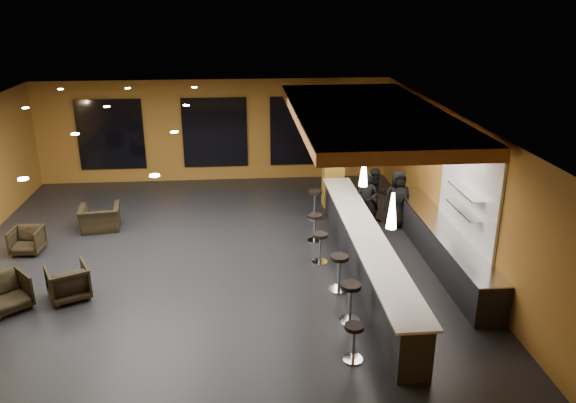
{
  "coord_description": "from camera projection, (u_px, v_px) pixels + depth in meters",
  "views": [
    {
      "loc": [
        0.86,
        -12.56,
        6.14
      ],
      "look_at": [
        2.0,
        0.5,
        1.3
      ],
      "focal_mm": 35.0,
      "sensor_mm": 36.0,
      "label": 1
    }
  ],
  "objects": [
    {
      "name": "floor",
      "position": [
        209.0,
        262.0,
        13.81
      ],
      "size": [
        12.0,
        13.0,
        0.1
      ],
      "primitive_type": "cube",
      "color": "black",
      "rests_on": "ground"
    },
    {
      "name": "ceiling",
      "position": [
        201.0,
        118.0,
        12.56
      ],
      "size": [
        12.0,
        13.0,
        0.1
      ],
      "primitive_type": "cube",
      "color": "black"
    },
    {
      "name": "wall_back",
      "position": [
        215.0,
        131.0,
        19.31
      ],
      "size": [
        12.0,
        0.1,
        3.5
      ],
      "primitive_type": "cube",
      "color": "#956221",
      "rests_on": "floor"
    },
    {
      "name": "wall_front",
      "position": [
        179.0,
        365.0,
        7.07
      ],
      "size": [
        12.0,
        0.1,
        3.5
      ],
      "primitive_type": "cube",
      "color": "#956221",
      "rests_on": "floor"
    },
    {
      "name": "wall_right",
      "position": [
        455.0,
        186.0,
        13.68
      ],
      "size": [
        0.1,
        13.0,
        3.5
      ],
      "primitive_type": "cube",
      "color": "#956221",
      "rests_on": "floor"
    },
    {
      "name": "wood_soffit",
      "position": [
        367.0,
        114.0,
        13.89
      ],
      "size": [
        3.6,
        8.0,
        0.28
      ],
      "primitive_type": "cube",
      "color": "#BA7036",
      "rests_on": "ceiling"
    },
    {
      "name": "window_left",
      "position": [
        111.0,
        135.0,
        18.94
      ],
      "size": [
        2.2,
        0.06,
        2.4
      ],
      "primitive_type": "cube",
      "color": "black",
      "rests_on": "wall_back"
    },
    {
      "name": "window_center",
      "position": [
        215.0,
        133.0,
        19.22
      ],
      "size": [
        2.2,
        0.06,
        2.4
      ],
      "primitive_type": "cube",
      "color": "black",
      "rests_on": "wall_back"
    },
    {
      "name": "window_right",
      "position": [
        302.0,
        131.0,
        19.47
      ],
      "size": [
        2.2,
        0.06,
        2.4
      ],
      "primitive_type": "cube",
      "color": "black",
      "rests_on": "wall_back"
    },
    {
      "name": "tile_backsplash",
      "position": [
        468.0,
        190.0,
        12.65
      ],
      "size": [
        0.06,
        3.2,
        2.4
      ],
      "primitive_type": "cube",
      "color": "white",
      "rests_on": "wall_right"
    },
    {
      "name": "bar_counter",
      "position": [
        365.0,
        254.0,
        12.98
      ],
      "size": [
        0.6,
        8.0,
        1.0
      ],
      "primitive_type": "cube",
      "color": "black",
      "rests_on": "floor"
    },
    {
      "name": "bar_top",
      "position": [
        366.0,
        233.0,
        12.8
      ],
      "size": [
        0.78,
        8.1,
        0.05
      ],
      "primitive_type": "cube",
      "color": "beige",
      "rests_on": "bar_counter"
    },
    {
      "name": "prep_counter",
      "position": [
        441.0,
        245.0,
        13.64
      ],
      "size": [
        0.7,
        6.0,
        0.86
      ],
      "primitive_type": "cube",
      "color": "black",
      "rests_on": "floor"
    },
    {
      "name": "prep_top",
      "position": [
        443.0,
        227.0,
        13.48
      ],
      "size": [
        0.72,
        6.0,
        0.03
      ],
      "primitive_type": "cube",
      "color": "silver",
      "rests_on": "prep_counter"
    },
    {
      "name": "wall_shelf_lower",
      "position": [
        464.0,
        210.0,
        12.59
      ],
      "size": [
        0.3,
        1.5,
        0.03
      ],
      "primitive_type": "cube",
      "color": "silver",
      "rests_on": "wall_right"
    },
    {
      "name": "wall_shelf_upper",
      "position": [
        466.0,
        191.0,
        12.44
      ],
      "size": [
        0.3,
        1.5,
        0.03
      ],
      "primitive_type": "cube",
      "color": "silver",
      "rests_on": "wall_right"
    },
    {
      "name": "column",
      "position": [
        334.0,
        150.0,
        16.85
      ],
      "size": [
        0.6,
        0.6,
        3.5
      ],
      "primitive_type": "cube",
      "color": "#A47C24",
      "rests_on": "floor"
    },
    {
      "name": "pendant_0",
      "position": [
        392.0,
        211.0,
        10.47
      ],
      "size": [
        0.2,
        0.2,
        0.7
      ],
      "primitive_type": "cone",
      "color": "white",
      "rests_on": "wood_soffit"
    },
    {
      "name": "pendant_1",
      "position": [
        364.0,
        171.0,
        12.81
      ],
      "size": [
        0.2,
        0.2,
        0.7
      ],
      "primitive_type": "cone",
      "color": "white",
      "rests_on": "wood_soffit"
    },
    {
      "name": "pendant_2",
      "position": [
        344.0,
        144.0,
        15.15
      ],
      "size": [
        0.2,
        0.2,
        0.7
      ],
      "primitive_type": "cone",
      "color": "white",
      "rests_on": "wood_soffit"
    },
    {
      "name": "staff_a",
      "position": [
        366.0,
        202.0,
        15.33
      ],
      "size": [
        0.67,
        0.52,
        1.64
      ],
      "primitive_type": "imported",
      "rotation": [
        0.0,
        0.0,
        -0.24
      ],
      "color": "black",
      "rests_on": "floor"
    },
    {
      "name": "staff_b",
      "position": [
        375.0,
        196.0,
        15.83
      ],
      "size": [
        0.89,
        0.76,
        1.6
      ],
      "primitive_type": "imported",
      "rotation": [
        0.0,
        0.0,
        0.22
      ],
      "color": "black",
      "rests_on": "floor"
    },
    {
      "name": "staff_c",
      "position": [
        398.0,
        199.0,
        15.53
      ],
      "size": [
        0.81,
        0.53,
        1.65
      ],
      "primitive_type": "imported",
      "rotation": [
        0.0,
        0.0,
        0.01
      ],
      "color": "black",
      "rests_on": "floor"
    },
    {
      "name": "armchair_a",
      "position": [
        7.0,
        293.0,
        11.53
      ],
      "size": [
        1.15,
        1.15,
        0.75
      ],
      "primitive_type": "imported",
      "rotation": [
        0.0,
        0.0,
        0.72
      ],
      "color": "black",
      "rests_on": "floor"
    },
    {
      "name": "armchair_b",
      "position": [
        68.0,
        282.0,
        11.97
      ],
      "size": [
        1.09,
        1.1,
        0.76
      ],
      "primitive_type": "imported",
      "rotation": [
        0.0,
        0.0,
        3.59
      ],
      "color": "black",
      "rests_on": "floor"
    },
    {
      "name": "armchair_c",
      "position": [
        27.0,
        241.0,
        14.1
      ],
      "size": [
        0.75,
        0.77,
        0.67
      ],
      "primitive_type": "imported",
      "rotation": [
        0.0,
        0.0,
        -0.05
      ],
      "color": "black",
      "rests_on": "floor"
    },
    {
      "name": "armchair_d",
      "position": [
        100.0,
        218.0,
        15.49
      ],
      "size": [
        1.18,
        1.06,
        0.69
      ],
      "primitive_type": "imported",
      "rotation": [
        0.0,
        0.0,
        3.27
      ],
      "color": "black",
      "rests_on": "floor"
    },
    {
      "name": "bar_stool_0",
      "position": [
        354.0,
        338.0,
        9.88
      ],
      "size": [
        0.37,
        0.37,
        0.72
      ],
      "rotation": [
        0.0,
        0.0,
        -0.27
      ],
      "color": "silver",
      "rests_on": "floor"
    },
    {
      "name": "bar_stool_1",
      "position": [
        350.0,
        298.0,
        11.03
      ],
      "size": [
        0.43,
        0.43,
        0.84
      ],
      "rotation": [
        0.0,
        0.0,
        -0.3
      ],
      "color": "silver",
      "rests_on": "floor"
    },
    {
      "name": "bar_stool_2",
      "position": [
        339.0,
        268.0,
        12.23
      ],
      "size": [
        0.42,
        0.42,
        0.83
      ],
      "rotation": [
        0.0,
        0.0,
        0.28
      ],
      "color": "silver",
      "rests_on": "floor"
    },
    {
      "name": "bar_stool_3",
      "position": [
        320.0,
        244.0,
        13.53
      ],
      "size": [
        0.39,
        0.39,
        0.76
      ],
      "rotation": [
        0.0,
        0.0,
        -0.09
      ],
      "color": "silver",
      "rests_on": "floor"
    },
    {
      "name": "bar_stool_4",
      "position": [
        315.0,
        224.0,
        14.72
      ],
      "size": [
        0.38,
        0.38,
        0.75
      ],
      "rotation": [
        0.0,
        0.0,
        0.3
      ],
      "color": "silver",
      "rests_on": "floor"
    },
    {
      "name": "bar_stool_5",
      "position": [
        315.0,
        201.0,
        16.22
      ],
      "size": [
        0.43,
        0.43,
        0.85
      ],
      "rotation": [
        0.0,
        0.0,
        -0.08
      ],
      "color": "silver",
      "rests_on": "floor"
    }
  ]
}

